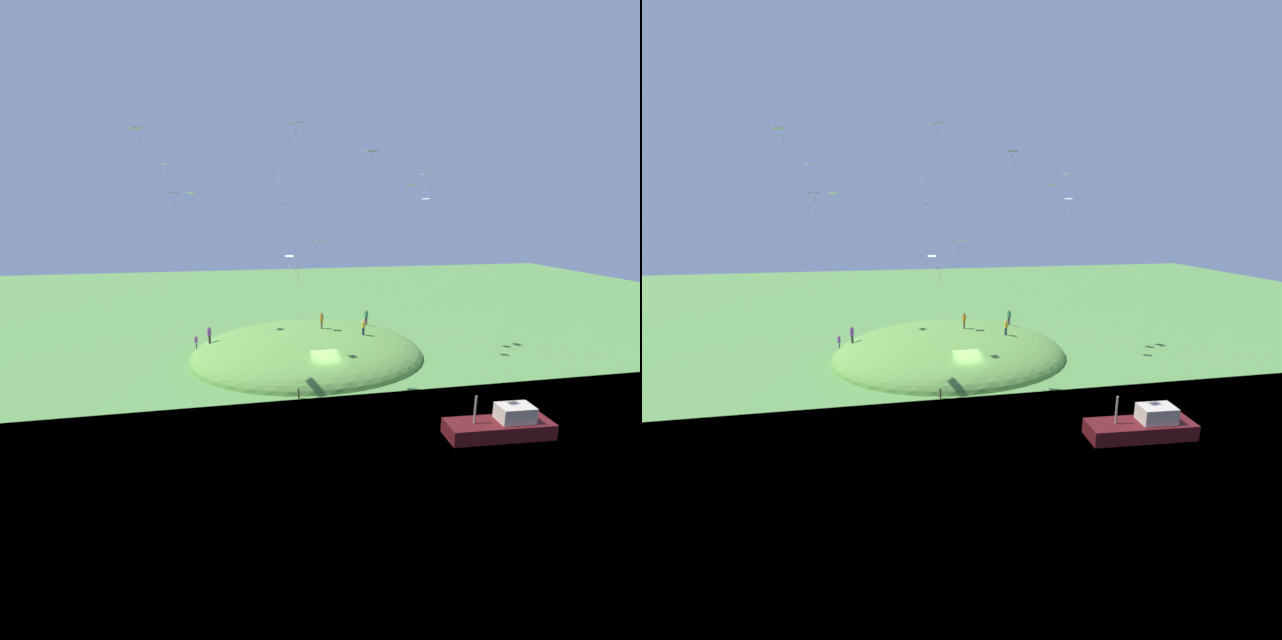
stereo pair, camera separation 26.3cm
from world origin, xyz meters
The scene contains 23 objects.
ground_plane centered at (0.00, 0.00, 0.00)m, with size 160.00×160.00×0.00m, color #50873D.
grass_hill centered at (7.13, 0.52, 0.00)m, with size 21.47×24.97×6.05m, color #5B923C.
boat_on_lake centered at (-12.42, -9.86, 0.76)m, with size 2.63×7.48×3.10m.
person_watching_kites centered at (6.86, -0.95, 4.09)m, with size 0.49×0.49×1.73m.
person_on_hilltop centered at (4.93, -5.01, 3.65)m, with size 0.54×0.54×1.63m.
person_walking_path centered at (7.96, 10.80, 2.86)m, with size 0.58×0.58×1.83m.
person_near_shore centered at (10.29, -6.94, 3.39)m, with size 0.64×0.64×1.81m.
person_with_child centered at (11.65, 12.57, 1.04)m, with size 0.42×0.42×1.64m.
kite_0 centered at (4.98, -9.43, 17.61)m, with size 0.87×1.00×1.65m.
kite_1 centered at (19.56, 12.79, 17.30)m, with size 0.99×1.19×1.37m.
kite_2 centered at (6.85, 2.39, 10.66)m, with size 0.65×0.89×1.68m.
kite_3 centered at (8.16, -12.35, 18.87)m, with size 1.17×0.94×2.05m.
kite_4 centered at (16.76, 2.13, 19.61)m, with size 0.71×0.58×1.63m.
kite_5 centered at (-1.16, 14.30, 20.85)m, with size 1.27×1.08×2.29m.
kite_6 centered at (-2.61, 1.05, 12.80)m, with size 1.03×1.21×1.52m.
kite_7 centered at (-4.43, 3.24, 21.05)m, with size 1.35×1.40×1.58m.
kite_8 centered at (-10.48, -0.56, 18.48)m, with size 0.66×0.82×1.38m.
kite_9 centered at (-8.95, 11.09, 16.07)m, with size 0.55×0.78×1.60m.
kite_10 centered at (9.25, 13.90, 19.41)m, with size 1.10×1.00×2.24m.
kite_11 centered at (-2.79, 3.68, 15.59)m, with size 1.04×0.81×1.71m.
kite_12 centered at (0.71, 2.53, 10.08)m, with size 0.64×0.78×1.83m.
kite_13 centered at (7.45, -12.24, 16.35)m, with size 1.01×1.00×1.49m.
mooring_post centered at (-3.72, 3.05, 0.45)m, with size 0.14×0.14×0.89m, color brown.
Camera 2 is at (-36.48, 7.25, 15.07)m, focal length 24.03 mm.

